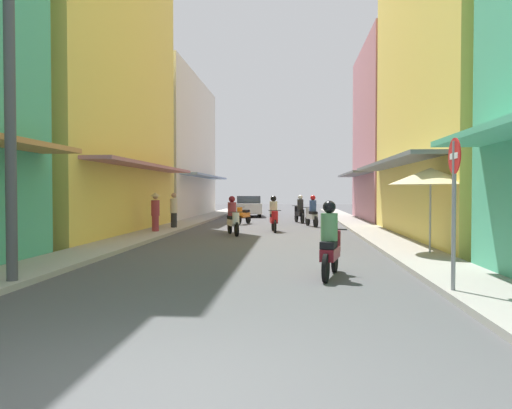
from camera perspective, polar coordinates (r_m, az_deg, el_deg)
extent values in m
plane|color=#4C4C4F|center=(21.60, 1.15, -3.16)|extent=(94.33, 94.33, 0.00)
cube|color=#ADA89E|center=(22.30, -10.49, -2.89)|extent=(1.58, 50.88, 0.12)
cube|color=#9E9991|center=(21.81, 13.05, -3.00)|extent=(1.58, 50.88, 0.12)
cube|color=#EFD159|center=(23.21, -21.08, 18.03)|extent=(6.00, 12.61, 16.80)
cube|color=#B7727F|center=(21.02, -12.26, 4.31)|extent=(1.10, 11.35, 0.12)
cube|color=silver|center=(35.24, -11.36, 6.40)|extent=(6.00, 13.62, 9.57)
cube|color=#8CA5CC|center=(34.35, -5.70, 3.24)|extent=(1.10, 12.26, 0.12)
cube|color=#EFD159|center=(20.70, 25.43, 17.49)|extent=(6.00, 12.15, 15.02)
cube|color=slate|center=(18.95, 15.31, 4.60)|extent=(1.10, 10.93, 0.12)
cube|color=#B7727F|center=(30.96, 17.73, 7.83)|extent=(6.00, 9.52, 10.41)
cube|color=slate|center=(30.17, 11.20, 3.46)|extent=(1.10, 8.57, 0.12)
cylinder|color=black|center=(25.49, 5.99, -1.82)|extent=(0.24, 0.56, 0.56)
cylinder|color=black|center=(24.31, 6.91, -1.99)|extent=(0.24, 0.56, 0.56)
cube|color=#B2B2B7|center=(24.84, 6.48, -1.40)|extent=(0.55, 1.04, 0.24)
cube|color=black|center=(24.64, 6.63, -0.96)|extent=(0.43, 0.62, 0.14)
cylinder|color=#B2B2B7|center=(25.35, 6.08, -0.89)|extent=(0.28, 0.28, 0.45)
cylinder|color=black|center=(25.34, 6.08, -0.33)|extent=(0.54, 0.18, 0.03)
cylinder|color=#334C8C|center=(24.68, 6.59, -0.15)|extent=(0.34, 0.34, 0.55)
sphere|color=red|center=(24.67, 6.60, 0.78)|extent=(0.26, 0.26, 0.26)
cylinder|color=black|center=(28.31, 4.69, -1.49)|extent=(0.22, 0.56, 0.56)
cylinder|color=black|center=(27.11, 5.38, -1.62)|extent=(0.22, 0.56, 0.56)
cube|color=black|center=(27.65, 5.06, -1.10)|extent=(0.53, 1.04, 0.24)
cube|color=black|center=(27.45, 5.17, -0.71)|extent=(0.41, 0.61, 0.14)
cylinder|color=black|center=(28.17, 4.76, -0.65)|extent=(0.28, 0.28, 0.45)
cylinder|color=black|center=(28.17, 4.76, -0.14)|extent=(0.54, 0.17, 0.03)
cylinder|color=#262628|center=(27.49, 5.14, 0.03)|extent=(0.34, 0.34, 0.55)
sphere|color=silver|center=(27.48, 5.15, 0.86)|extent=(0.26, 0.26, 0.26)
cylinder|color=black|center=(25.91, -2.00, -1.76)|extent=(0.25, 0.56, 0.56)
cylinder|color=black|center=(27.05, -0.90, -1.62)|extent=(0.25, 0.56, 0.56)
cube|color=orange|center=(26.51, -1.40, -1.21)|extent=(0.58, 1.04, 0.24)
cube|color=black|center=(26.68, -1.22, -0.76)|extent=(0.44, 0.62, 0.14)
cylinder|color=orange|center=(26.00, -1.89, -0.82)|extent=(0.28, 0.28, 0.45)
cylinder|color=black|center=(25.99, -1.89, -0.27)|extent=(0.53, 0.20, 0.03)
cylinder|color=black|center=(19.33, -2.26, -2.88)|extent=(0.26, 0.55, 0.56)
cylinder|color=black|center=(20.55, -3.05, -2.62)|extent=(0.26, 0.55, 0.56)
cube|color=silver|center=(19.97, -2.70, -2.11)|extent=(0.60, 1.04, 0.24)
cube|color=black|center=(20.15, -2.83, -1.51)|extent=(0.45, 0.62, 0.14)
cylinder|color=silver|center=(19.42, -2.35, -1.62)|extent=(0.28, 0.28, 0.45)
cylinder|color=black|center=(19.41, -2.35, -0.88)|extent=(0.53, 0.21, 0.03)
cylinder|color=#99333F|center=(20.09, -2.80, -0.52)|extent=(0.34, 0.34, 0.55)
sphere|color=maroon|center=(20.08, -2.80, 0.62)|extent=(0.26, 0.26, 0.26)
cylinder|color=black|center=(20.99, 2.21, -2.53)|extent=(0.15, 0.57, 0.56)
cylinder|color=black|center=(22.24, 1.94, -2.31)|extent=(0.15, 0.57, 0.56)
cube|color=red|center=(21.65, 2.06, -1.83)|extent=(0.40, 1.03, 0.24)
cube|color=black|center=(21.84, 2.02, -1.27)|extent=(0.35, 0.59, 0.14)
cylinder|color=red|center=(21.09, 2.19, -1.37)|extent=(0.28, 0.28, 0.45)
cylinder|color=black|center=(21.08, 2.19, -0.69)|extent=(0.55, 0.10, 0.03)
cylinder|color=beige|center=(21.77, 2.03, -0.36)|extent=(0.34, 0.34, 0.55)
sphere|color=black|center=(21.76, 2.03, 0.69)|extent=(0.26, 0.26, 0.26)
cylinder|color=black|center=(10.91, 9.09, -6.31)|extent=(0.20, 0.56, 0.56)
cylinder|color=black|center=(9.69, 8.06, -7.30)|extent=(0.20, 0.56, 0.56)
cube|color=maroon|center=(10.22, 8.57, -5.59)|extent=(0.49, 1.04, 0.24)
cube|color=black|center=(10.00, 8.41, -4.59)|extent=(0.40, 0.61, 0.14)
cylinder|color=maroon|center=(10.74, 9.01, -4.18)|extent=(0.28, 0.28, 0.45)
cylinder|color=black|center=(10.72, 9.01, -2.85)|extent=(0.54, 0.15, 0.03)
cylinder|color=#598C59|center=(10.02, 8.46, -2.57)|extent=(0.34, 0.34, 0.55)
sphere|color=black|center=(10.00, 8.47, -0.29)|extent=(0.26, 0.26, 0.26)
cube|color=silver|center=(34.62, -0.86, -0.41)|extent=(2.15, 4.25, 0.70)
cube|color=#333D47|center=(34.46, -0.86, 0.50)|extent=(1.80, 2.25, 0.60)
cylinder|color=black|center=(35.89, -2.07, -0.79)|extent=(0.24, 0.65, 0.64)
cylinder|color=black|center=(35.90, 0.32, -0.79)|extent=(0.24, 0.65, 0.64)
cylinder|color=black|center=(33.39, -2.13, -0.96)|extent=(0.24, 0.65, 0.64)
cylinder|color=black|center=(33.40, 0.44, -0.96)|extent=(0.24, 0.65, 0.64)
cylinder|color=#262628|center=(22.84, -9.47, -1.95)|extent=(0.28, 0.28, 0.78)
cylinder|color=beige|center=(22.81, -9.48, -0.14)|extent=(0.34, 0.34, 0.66)
sphere|color=tan|center=(22.80, -9.48, 1.04)|extent=(0.22, 0.22, 0.22)
cylinder|color=#99333F|center=(20.76, -11.54, -2.33)|extent=(0.28, 0.28, 0.76)
cylinder|color=#99333F|center=(20.73, -11.55, -0.40)|extent=(0.34, 0.34, 0.64)
sphere|color=tan|center=(20.72, -11.56, 0.88)|extent=(0.22, 0.22, 0.22)
cone|color=#D1B77A|center=(20.72, -11.56, 1.16)|extent=(0.44, 0.44, 0.16)
cylinder|color=#99999E|center=(14.03, 19.49, -1.23)|extent=(0.05, 0.05, 2.22)
cone|color=beige|center=(14.02, 19.53, 3.11)|extent=(2.22, 2.22, 0.45)
cylinder|color=#4C4C4F|center=(10.23, -26.56, 10.79)|extent=(0.20, 0.20, 6.88)
cylinder|color=gray|center=(8.81, 21.88, -1.60)|extent=(0.07, 0.07, 2.60)
cylinder|color=red|center=(8.82, 21.95, 5.23)|extent=(0.02, 0.60, 0.60)
cube|color=white|center=(8.82, 21.95, 5.23)|extent=(0.03, 0.40, 0.10)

